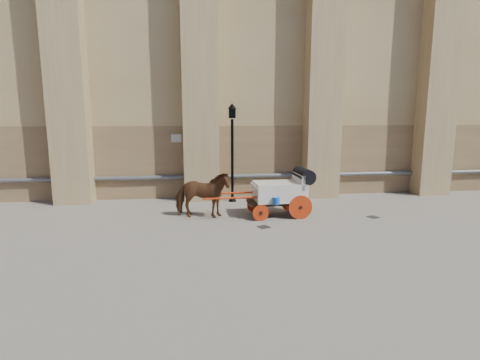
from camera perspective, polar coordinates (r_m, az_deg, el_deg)
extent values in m
plane|color=slate|center=(12.11, -0.71, -6.59)|extent=(90.00, 90.00, 0.00)
cube|color=tan|center=(20.59, 2.78, 25.53)|extent=(44.00, 8.00, 18.00)
cube|color=olive|center=(16.14, 4.81, 2.95)|extent=(44.00, 0.35, 3.00)
cylinder|color=#59595B|center=(15.96, 4.97, 0.69)|extent=(42.00, 0.18, 0.18)
cube|color=beige|center=(15.57, -9.67, 6.29)|extent=(0.42, 0.04, 0.32)
imported|color=brown|center=(12.63, -5.75, -2.26)|extent=(1.95, 1.05, 1.58)
cube|color=black|center=(12.94, 5.60, -3.30)|extent=(2.00, 0.96, 0.11)
cube|color=beige|center=(12.89, 6.02, -1.73)|extent=(1.74, 1.18, 0.63)
cube|color=beige|center=(13.00, 8.91, -0.08)|extent=(0.17, 1.13, 0.49)
cube|color=beige|center=(12.67, 2.70, -0.85)|extent=(0.35, 1.00, 0.09)
cylinder|color=black|center=(13.03, 9.69, 0.72)|extent=(0.54, 1.14, 0.50)
cylinder|color=#B82B0D|center=(12.62, 9.19, -4.13)|extent=(0.81, 0.08, 0.81)
cylinder|color=#B82B0D|center=(13.66, 7.76, -3.03)|extent=(0.81, 0.08, 0.81)
cylinder|color=#B82B0D|center=(12.32, 3.18, -5.02)|extent=(0.54, 0.07, 0.54)
cylinder|color=#B82B0D|center=(13.38, 2.20, -3.82)|extent=(0.54, 0.07, 0.54)
cylinder|color=#B82B0D|center=(12.21, -0.66, -2.75)|extent=(2.15, 0.14, 0.06)
cylinder|color=#B82B0D|center=(12.99, -1.16, -1.98)|extent=(2.15, 0.14, 0.06)
cylinder|color=blue|center=(12.26, 5.53, -3.17)|extent=(0.23, 0.23, 0.23)
cylinder|color=black|center=(14.85, -1.18, 2.93)|extent=(0.11, 0.11, 3.28)
cone|color=black|center=(15.10, -1.16, -2.64)|extent=(0.33, 0.33, 0.33)
cube|color=black|center=(14.75, -1.21, 10.15)|extent=(0.25, 0.25, 0.38)
cone|color=black|center=(14.75, -1.21, 11.21)|extent=(0.36, 0.36, 0.22)
cube|color=black|center=(11.71, 3.65, -7.14)|extent=(0.42, 0.42, 0.01)
cube|color=black|center=(13.56, 19.61, -5.34)|extent=(0.42, 0.42, 0.01)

